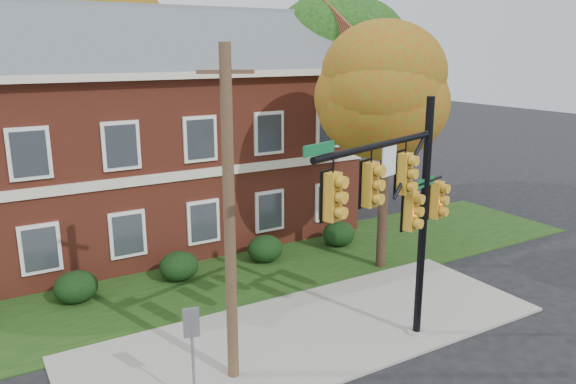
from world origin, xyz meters
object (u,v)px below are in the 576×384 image
apartment_building (129,124)px  utility_pole (229,220)px  hedge_right (265,249)px  sign_post (192,341)px  hedge_left (76,287)px  tree_right_rear (340,47)px  hedge_far_right (339,234)px  traffic_signal (402,202)px  tree_far_rear (108,33)px  hedge_center (179,266)px  tree_near_right (395,89)px

apartment_building → utility_pole: apartment_building is taller
hedge_right → sign_post: bearing=-128.7°
apartment_building → hedge_left: (-3.50, -5.25, -4.46)m
hedge_left → tree_right_rear: bearing=22.4°
hedge_far_right → traffic_signal: (-3.70, -7.71, 3.72)m
hedge_right → tree_far_rear: 15.66m
hedge_center → tree_far_rear: size_ratio=0.12×
utility_pole → sign_post: (-1.29, -0.65, -2.45)m
hedge_far_right → sign_post: sign_post is taller
tree_near_right → traffic_signal: bearing=-128.8°
tree_right_rear → traffic_signal: (-8.02, -13.82, -3.88)m
tree_far_rear → tree_right_rear: bearing=-35.0°
apartment_building → sign_post: size_ratio=7.51×
utility_pole → tree_right_rear: bearing=70.1°
apartment_building → tree_far_rear: bearing=80.3°
apartment_building → tree_far_rear: 8.84m
traffic_signal → apartment_building: bearing=86.2°
tree_near_right → tree_far_rear: tree_far_rear is taller
apartment_building → hedge_center: (0.00, -5.25, -4.46)m
tree_far_rear → sign_post: 21.84m
hedge_left → tree_near_right: bearing=-14.8°
apartment_building → utility_pole: bearing=-94.8°
hedge_center → traffic_signal: 9.17m
apartment_building → hedge_center: size_ratio=13.43×
tree_near_right → sign_post: bearing=-155.2°
sign_post → tree_far_rear: bearing=94.0°
hedge_far_right → traffic_signal: bearing=-115.6°
hedge_right → tree_far_rear: bearing=99.4°
apartment_building → hedge_far_right: size_ratio=13.43×
hedge_far_right → sign_post: (-9.28, -7.22, 1.18)m
hedge_right → tree_near_right: size_ratio=0.16×
sign_post → hedge_far_right: bearing=52.0°
tree_far_rear → apartment_building: bearing=-99.7°
hedge_far_right → utility_pole: (-7.99, -6.57, 3.62)m
hedge_left → hedge_center: (3.50, 0.00, 0.00)m
tree_right_rear → tree_far_rear: (-9.97, 6.98, 0.72)m
hedge_left → sign_post: (1.22, -7.22, 1.18)m
apartment_building → hedge_right: size_ratio=13.43×
tree_right_rear → hedge_right: bearing=-142.0°
hedge_center → traffic_signal: size_ratio=0.20×
tree_right_rear → utility_pole: (-12.30, -12.68, -3.97)m
hedge_left → hedge_right: size_ratio=1.00×
hedge_center → hedge_right: (3.50, 0.00, 0.00)m
hedge_left → tree_far_rear: (4.84, 13.09, 8.32)m
utility_pole → hedge_left: bearing=135.2°
hedge_left → tree_right_rear: (14.81, 6.11, 7.60)m
tree_right_rear → traffic_signal: bearing=-120.1°
hedge_right → traffic_signal: 8.56m
traffic_signal → sign_post: 6.15m
hedge_center → tree_near_right: (7.22, -2.83, 6.14)m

